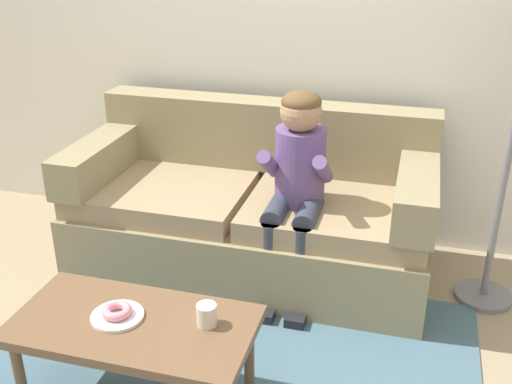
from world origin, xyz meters
TOP-DOWN VIEW (x-y plane):
  - ground at (0.00, 0.00)m, footprint 10.00×10.00m
  - wall_back at (0.00, 1.40)m, footprint 8.00×0.10m
  - couch at (-0.14, 0.84)m, footprint 1.97×0.90m
  - coffee_table at (-0.29, -0.37)m, footprint 0.96×0.50m
  - person_child at (0.15, 0.64)m, footprint 0.34×0.58m
  - plate at (-0.36, -0.37)m, footprint 0.21×0.21m
  - donut at (-0.36, -0.37)m, footprint 0.14×0.14m
  - mug at (-0.00, -0.31)m, footprint 0.08×0.08m

SIDE VIEW (x-z plane):
  - ground at x=0.00m, z-range 0.00..0.00m
  - couch at x=-0.14m, z-range -0.12..0.79m
  - coffee_table at x=-0.29m, z-range 0.16..0.58m
  - plate at x=-0.36m, z-range 0.42..0.43m
  - donut at x=-0.36m, z-range 0.43..0.47m
  - mug at x=0.00m, z-range 0.42..0.51m
  - person_child at x=0.15m, z-range 0.12..1.22m
  - wall_back at x=0.00m, z-range 0.00..2.80m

